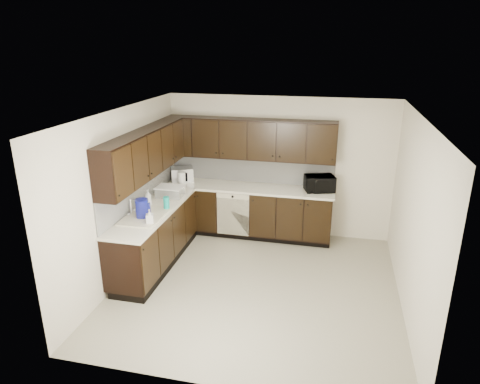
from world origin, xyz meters
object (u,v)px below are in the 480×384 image
storage_bin (170,192)px  blue_pitcher (142,209)px  sink (145,220)px  microwave (319,183)px  toaster_oven (182,174)px

storage_bin → blue_pitcher: (-0.04, -0.97, 0.06)m
sink → microwave: (2.43, 1.74, 0.20)m
microwave → sink: bearing=-162.3°
microwave → toaster_oven: (-2.50, 0.03, -0.01)m
toaster_oven → blue_pitcher: blue_pitcher is taller
blue_pitcher → microwave: bearing=41.2°
storage_bin → blue_pitcher: bearing=-92.6°
toaster_oven → microwave: bearing=-24.5°
sink → toaster_oven: bearing=92.2°
sink → toaster_oven: size_ratio=2.08×
sink → blue_pitcher: (-0.01, -0.05, 0.20)m
microwave → storage_bin: microwave is taller
toaster_oven → storage_bin: size_ratio=0.93×
microwave → toaster_oven: size_ratio=1.25×
blue_pitcher → sink: bearing=85.1°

